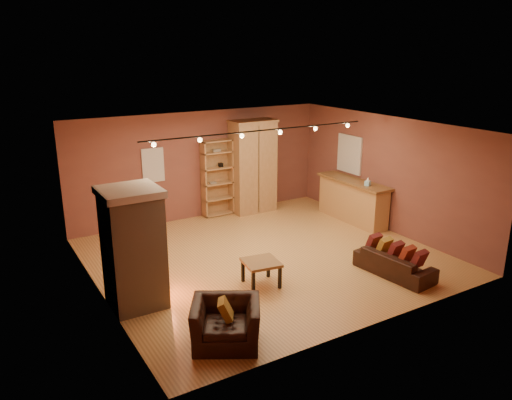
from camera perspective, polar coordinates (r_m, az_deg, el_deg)
floor at (r=10.87m, az=1.14°, el=-6.50°), size 7.00×7.00×0.00m
ceiling at (r=10.09m, az=1.23°, el=8.25°), size 7.00×7.00×0.00m
back_wall at (r=13.18m, az=-6.35°, el=4.00°), size 7.00×0.02×2.80m
left_wall at (r=9.12m, az=-17.83°, el=-2.60°), size 0.02×6.50×2.80m
right_wall at (r=12.55m, az=14.88°, el=2.88°), size 0.02×6.50×2.80m
fireplace at (r=8.80m, az=-13.79°, el=-5.35°), size 1.01×0.98×2.12m
back_window at (r=12.66m, az=-11.69°, el=3.92°), size 0.56×0.04×0.86m
bookcase at (r=13.33m, az=-4.56°, el=2.62°), size 0.84×0.33×2.05m
armoire at (r=13.56m, az=-0.37°, el=3.88°), size 1.24×0.70×2.52m
bar_counter at (r=13.18m, az=10.98°, el=-0.03°), size 0.61×2.27×1.08m
tissue_box at (r=12.58m, az=12.65°, el=2.01°), size 0.14×0.14×0.21m
right_window at (r=13.46m, az=10.64°, el=5.18°), size 0.05×0.90×1.00m
loveseat at (r=10.30m, az=15.57°, el=-6.49°), size 0.64×1.66×0.71m
armchair at (r=7.74m, az=-3.48°, el=-13.10°), size 1.22×1.09×0.90m
coffee_table at (r=9.48m, az=0.59°, el=-7.40°), size 0.73×0.73×0.49m
track_rail at (r=10.28m, az=0.63°, el=7.77°), size 5.20×0.09×0.13m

